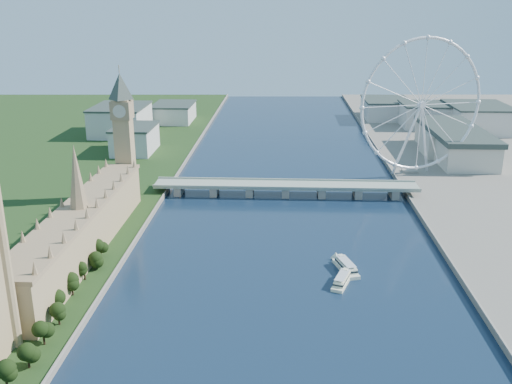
{
  "coord_description": "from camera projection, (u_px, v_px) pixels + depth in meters",
  "views": [
    {
      "loc": [
        -3.26,
        -156.02,
        151.91
      ],
      "look_at": [
        -20.59,
        210.0,
        31.76
      ],
      "focal_mm": 40.0,
      "sensor_mm": 36.0,
      "label": 1
    }
  ],
  "objects": [
    {
      "name": "city_skyline",
      "position": [
        316.0,
        118.0,
        719.83
      ],
      "size": [
        505.0,
        280.0,
        32.0
      ],
      "color": "beige",
      "rests_on": "ground"
    },
    {
      "name": "tree_row",
      "position": [
        39.0,
        334.0,
        260.16
      ],
      "size": [
        7.44,
        199.44,
        19.65
      ],
      "color": "black",
      "rests_on": "ground"
    },
    {
      "name": "parliament_range",
      "position": [
        82.0,
        229.0,
        356.62
      ],
      "size": [
        24.0,
        200.0,
        70.0
      ],
      "color": "tan",
      "rests_on": "ground"
    },
    {
      "name": "tour_boat_near",
      "position": [
        342.0,
        284.0,
        327.1
      ],
      "size": [
        16.04,
        28.42,
        6.09
      ],
      "primitive_type": null,
      "rotation": [
        0.0,
        0.0,
        -0.35
      ],
      "color": "beige",
      "rests_on": "ground"
    },
    {
      "name": "london_eye",
      "position": [
        422.0,
        105.0,
        505.87
      ],
      "size": [
        113.6,
        39.12,
        124.3
      ],
      "color": "silver",
      "rests_on": "ground"
    },
    {
      "name": "tour_boat_far",
      "position": [
        346.0,
        270.0,
        343.35
      ],
      "size": [
        16.12,
        30.73,
        6.59
      ],
      "primitive_type": null,
      "rotation": [
        0.0,
        0.0,
        0.3
      ],
      "color": "silver",
      "rests_on": "ground"
    },
    {
      "name": "westminster_bridge",
      "position": [
        286.0,
        187.0,
        477.95
      ],
      "size": [
        220.0,
        22.0,
        9.5
      ],
      "color": "gray",
      "rests_on": "ground"
    },
    {
      "name": "big_ben",
      "position": [
        123.0,
        121.0,
        444.15
      ],
      "size": [
        20.02,
        20.02,
        110.0
      ],
      "color": "tan",
      "rests_on": "ground"
    },
    {
      "name": "county_hall",
      "position": [
        453.0,
        158.0,
        595.54
      ],
      "size": [
        54.0,
        144.0,
        35.0
      ],
      "primitive_type": null,
      "color": "beige",
      "rests_on": "ground"
    }
  ]
}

